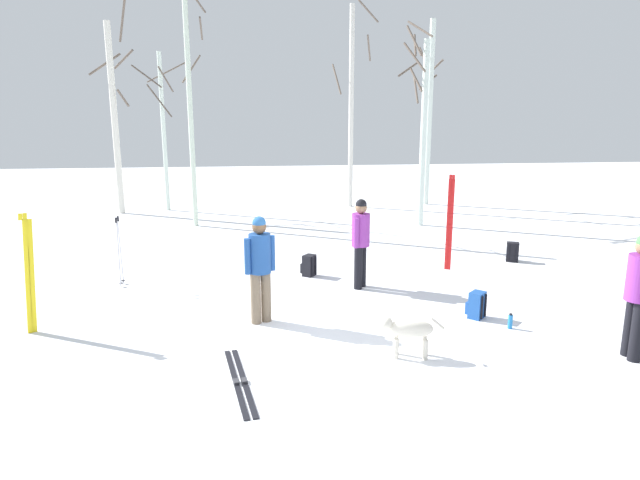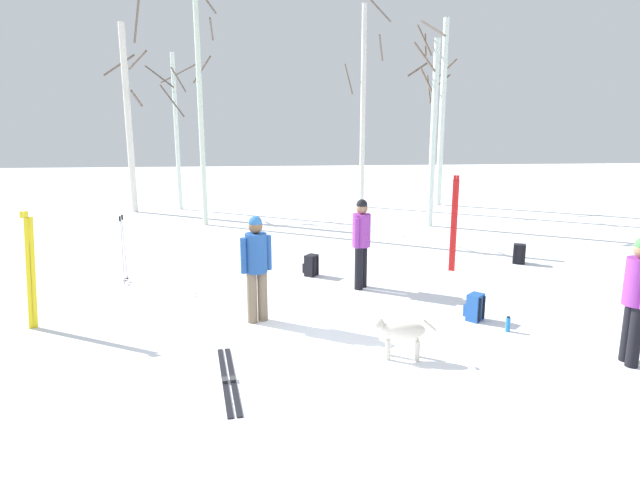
% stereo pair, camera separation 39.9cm
% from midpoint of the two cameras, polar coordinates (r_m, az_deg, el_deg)
% --- Properties ---
extents(ground_plane, '(60.00, 60.00, 0.00)m').
position_cam_midpoint_polar(ground_plane, '(7.84, -1.02, -11.36)').
color(ground_plane, white).
extents(person_0, '(0.34, 0.51, 1.72)m').
position_cam_midpoint_polar(person_0, '(8.27, 29.15, -4.48)').
color(person_0, black).
rests_on(person_0, ground_plane).
extents(person_1, '(0.34, 0.45, 1.72)m').
position_cam_midpoint_polar(person_1, '(10.29, 3.16, 0.24)').
color(person_1, black).
rests_on(person_1, ground_plane).
extents(person_2, '(0.48, 0.34, 1.72)m').
position_cam_midpoint_polar(person_2, '(8.58, -7.60, -2.37)').
color(person_2, '#72604C').
rests_on(person_2, ground_plane).
extents(dog, '(0.88, 0.34, 0.57)m').
position_cam_midpoint_polar(dog, '(7.54, 7.64, -9.29)').
color(dog, beige).
rests_on(dog, ground_plane).
extents(ski_pair_planted_0, '(0.13, 0.08, 2.04)m').
position_cam_midpoint_polar(ski_pair_planted_0, '(11.80, 12.45, 1.73)').
color(ski_pair_planted_0, red).
rests_on(ski_pair_planted_0, ground_plane).
extents(ski_pair_planted_1, '(0.21, 0.13, 1.84)m').
position_cam_midpoint_polar(ski_pair_planted_1, '(9.31, -29.16, -3.15)').
color(ski_pair_planted_1, yellow).
rests_on(ski_pair_planted_1, ground_plane).
extents(ski_pair_lying_0, '(0.44, 1.86, 0.05)m').
position_cam_midpoint_polar(ski_pair_lying_0, '(7.07, -10.03, -14.29)').
color(ski_pair_lying_0, black).
rests_on(ski_pair_lying_0, ground_plane).
extents(ski_poles_0, '(0.07, 0.26, 1.36)m').
position_cam_midpoint_polar(ski_poles_0, '(11.22, -21.17, -0.90)').
color(ski_poles_0, '#B2B2BC').
rests_on(ski_poles_0, ground_plane).
extents(backpack_0, '(0.34, 0.35, 0.44)m').
position_cam_midpoint_polar(backpack_0, '(9.22, 14.82, -6.61)').
color(backpack_0, '#1E4C99').
rests_on(backpack_0, ground_plane).
extents(backpack_1, '(0.32, 0.34, 0.44)m').
position_cam_midpoint_polar(backpack_1, '(13.05, 18.63, -1.20)').
color(backpack_1, black).
rests_on(backpack_1, ground_plane).
extents(backpack_2, '(0.34, 0.34, 0.44)m').
position_cam_midpoint_polar(backpack_2, '(11.25, -2.19, -2.70)').
color(backpack_2, black).
rests_on(backpack_2, ground_plane).
extents(water_bottle_0, '(0.07, 0.07, 0.24)m').
position_cam_midpoint_polar(water_bottle_0, '(8.95, 18.04, -8.10)').
color(water_bottle_0, '#1E72BF').
rests_on(water_bottle_0, ground_plane).
extents(birch_tree_0, '(1.53, 1.22, 6.93)m').
position_cam_midpoint_polar(birch_tree_0, '(19.70, -21.18, 12.11)').
color(birch_tree_0, silver).
rests_on(birch_tree_0, ground_plane).
extents(birch_tree_1, '(1.76, 1.78, 5.34)m').
position_cam_midpoint_polar(birch_tree_1, '(19.81, -16.61, 11.17)').
color(birch_tree_1, silver).
rests_on(birch_tree_1, ground_plane).
extents(birch_tree_2, '(0.81, 1.01, 7.54)m').
position_cam_midpoint_polar(birch_tree_2, '(16.67, -14.13, 14.54)').
color(birch_tree_2, silver).
rests_on(birch_tree_2, ground_plane).
extents(birch_tree_3, '(1.56, 1.44, 6.98)m').
position_cam_midpoint_polar(birch_tree_3, '(19.85, 2.73, 13.91)').
color(birch_tree_3, silver).
rests_on(birch_tree_3, ground_plane).
extents(birch_tree_4, '(0.92, 1.47, 5.76)m').
position_cam_midpoint_polar(birch_tree_4, '(16.51, 9.94, 11.56)').
color(birch_tree_4, silver).
rests_on(birch_tree_4, ground_plane).
extents(birch_tree_5, '(1.36, 1.47, 6.60)m').
position_cam_midpoint_polar(birch_tree_5, '(20.77, 10.72, 13.19)').
color(birch_tree_5, silver).
rests_on(birch_tree_5, ground_plane).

